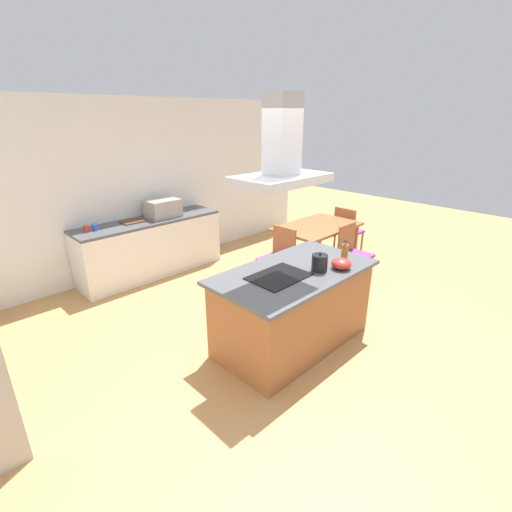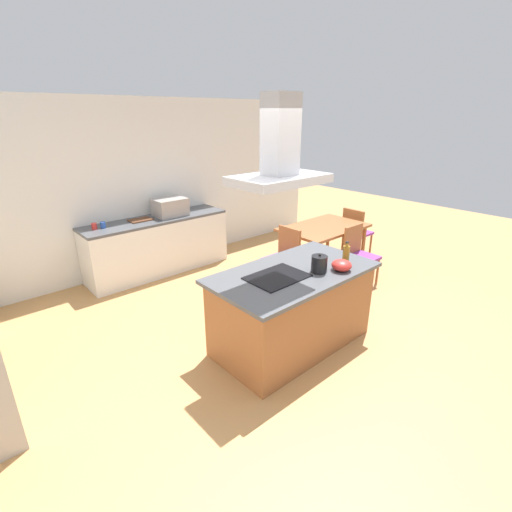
% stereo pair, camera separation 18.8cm
% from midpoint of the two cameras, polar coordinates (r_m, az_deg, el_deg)
% --- Properties ---
extents(ground, '(16.00, 16.00, 0.00)m').
position_cam_midpoint_polar(ground, '(5.33, -5.43, -6.38)').
color(ground, tan).
extents(wall_back, '(7.20, 0.10, 2.70)m').
position_cam_midpoint_polar(wall_back, '(6.34, -15.49, 10.36)').
color(wall_back, white).
rests_on(wall_back, ground).
extents(kitchen_island, '(1.81, 1.00, 0.90)m').
position_cam_midpoint_polar(kitchen_island, '(4.14, 6.94, -7.99)').
color(kitchen_island, '#995B33').
rests_on(kitchen_island, ground).
extents(cooktop, '(0.60, 0.44, 0.01)m').
position_cam_midpoint_polar(cooktop, '(3.77, 4.72, -3.24)').
color(cooktop, black).
rests_on(cooktop, kitchen_island).
extents(tea_kettle, '(0.22, 0.17, 0.21)m').
position_cam_midpoint_polar(tea_kettle, '(3.92, 11.09, -1.22)').
color(tea_kettle, black).
rests_on(tea_kettle, kitchen_island).
extents(olive_oil_bottle, '(0.08, 0.08, 0.24)m').
position_cam_midpoint_polar(olive_oil_bottle, '(4.24, 14.97, 0.32)').
color(olive_oil_bottle, olive).
rests_on(olive_oil_bottle, kitchen_island).
extents(mixing_bowl, '(0.21, 0.21, 0.12)m').
position_cam_midpoint_polar(mixing_bowl, '(4.03, 14.38, -1.40)').
color(mixing_bowl, red).
rests_on(mixing_bowl, kitchen_island).
extents(back_counter, '(2.31, 0.62, 0.90)m').
position_cam_midpoint_polar(back_counter, '(6.20, -14.00, 1.62)').
color(back_counter, silver).
rests_on(back_counter, ground).
extents(countertop_microwave, '(0.50, 0.38, 0.28)m').
position_cam_midpoint_polar(countertop_microwave, '(6.15, -12.25, 7.38)').
color(countertop_microwave, '#9E9993').
rests_on(countertop_microwave, back_counter).
extents(coffee_mug_red, '(0.08, 0.08, 0.09)m').
position_cam_midpoint_polar(coffee_mug_red, '(5.75, -22.83, 4.24)').
color(coffee_mug_red, red).
rests_on(coffee_mug_red, back_counter).
extents(coffee_mug_blue, '(0.08, 0.08, 0.09)m').
position_cam_midpoint_polar(coffee_mug_blue, '(5.78, -21.68, 4.47)').
color(coffee_mug_blue, '#2D56B2').
rests_on(coffee_mug_blue, back_counter).
extents(cutting_board, '(0.34, 0.24, 0.02)m').
position_cam_midpoint_polar(cutting_board, '(6.01, -16.54, 5.35)').
color(cutting_board, '#59331E').
rests_on(cutting_board, back_counter).
extents(dining_table, '(1.40, 0.90, 0.75)m').
position_cam_midpoint_polar(dining_table, '(6.13, 11.27, 3.76)').
color(dining_table, '#995B33').
rests_on(dining_table, ground).
extents(chair_facing_island, '(0.42, 0.42, 0.89)m').
position_cam_midpoint_polar(chair_facing_island, '(5.83, 16.33, 0.73)').
color(chair_facing_island, purple).
rests_on(chair_facing_island, ground).
extents(chair_at_left_end, '(0.42, 0.42, 0.89)m').
position_cam_midpoint_polar(chair_at_left_end, '(5.51, 5.33, 0.36)').
color(chair_at_left_end, purple).
rests_on(chair_at_left_end, ground).
extents(chair_at_right_end, '(0.42, 0.42, 0.89)m').
position_cam_midpoint_polar(chair_at_right_end, '(6.90, 15.85, 3.94)').
color(chair_at_right_end, purple).
rests_on(chair_at_right_end, ground).
extents(range_hood, '(0.90, 0.55, 0.78)m').
position_cam_midpoint_polar(range_hood, '(3.45, 5.33, 15.15)').
color(range_hood, '#ADADB2').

